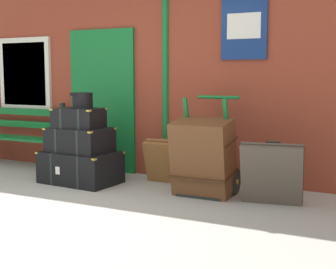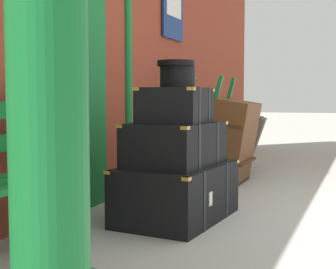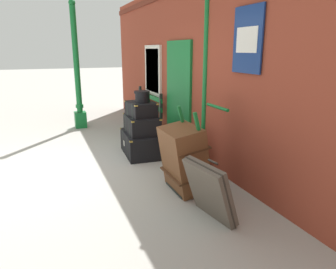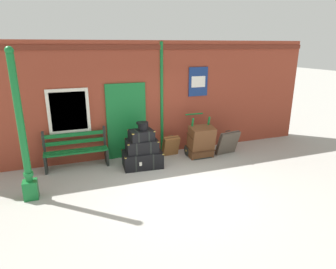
{
  "view_description": "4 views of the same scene",
  "coord_description": "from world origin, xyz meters",
  "views": [
    {
      "loc": [
        3.47,
        -3.51,
        1.43
      ],
      "look_at": [
        0.9,
        1.65,
        0.71
      ],
      "focal_mm": 51.05,
      "sensor_mm": 36.0,
      "label": 1
    },
    {
      "loc": [
        -3.67,
        0.26,
        0.91
      ],
      "look_at": [
        0.1,
        1.86,
        0.61
      ],
      "focal_mm": 50.55,
      "sensor_mm": 36.0,
      "label": 2
    },
    {
      "loc": [
        5.09,
        -0.09,
        1.93
      ],
      "look_at": [
        0.86,
        1.62,
        0.69
      ],
      "focal_mm": 33.56,
      "sensor_mm": 36.0,
      "label": 3
    },
    {
      "loc": [
        -2.18,
        -5.31,
        3.08
      ],
      "look_at": [
        0.4,
        1.73,
        0.76
      ],
      "focal_mm": 31.05,
      "sensor_mm": 36.0,
      "label": 4
    }
  ],
  "objects": [
    {
      "name": "steamer_trunk_middle",
      "position": [
        -0.38,
        1.59,
        0.58
      ],
      "size": [
        0.84,
        0.6,
        0.33
      ],
      "color": "black",
      "rests_on": "steamer_trunk_base"
    },
    {
      "name": "large_brown_trunk",
      "position": [
        1.36,
        1.66,
        0.47
      ],
      "size": [
        0.7,
        0.57,
        0.94
      ],
      "color": "brown",
      "rests_on": "ground"
    },
    {
      "name": "suitcase_beige",
      "position": [
        0.61,
        2.08,
        0.3
      ],
      "size": [
        0.48,
        0.36,
        0.6
      ],
      "color": "brown",
      "rests_on": "ground"
    },
    {
      "name": "steamer_trunk_base",
      "position": [
        -0.37,
        1.58,
        0.21
      ],
      "size": [
        1.05,
        0.72,
        0.43
      ],
      "color": "black",
      "rests_on": "ground"
    },
    {
      "name": "round_hatbox",
      "position": [
        -0.33,
        1.6,
        1.12
      ],
      "size": [
        0.31,
        0.28,
        0.2
      ],
      "color": "black",
      "rests_on": "steamer_trunk_top"
    },
    {
      "name": "brick_facade",
      "position": [
        -0.02,
        2.6,
        1.6
      ],
      "size": [
        10.4,
        0.35,
        3.2
      ],
      "color": "brown",
      "rests_on": "ground"
    },
    {
      "name": "suitcase_caramel",
      "position": [
        2.2,
        1.6,
        0.35
      ],
      "size": [
        0.71,
        0.44,
        0.72
      ],
      "color": "#51473D",
      "rests_on": "ground"
    },
    {
      "name": "steamer_trunk_top",
      "position": [
        -0.38,
        1.59,
        0.87
      ],
      "size": [
        0.64,
        0.49,
        0.27
      ],
      "color": "black",
      "rests_on": "steamer_trunk_middle"
    },
    {
      "name": "porters_trolley",
      "position": [
        1.36,
        1.84,
        0.27
      ],
      "size": [
        0.71,
        0.68,
        1.18
      ],
      "color": "black",
      "rests_on": "ground"
    }
  ]
}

